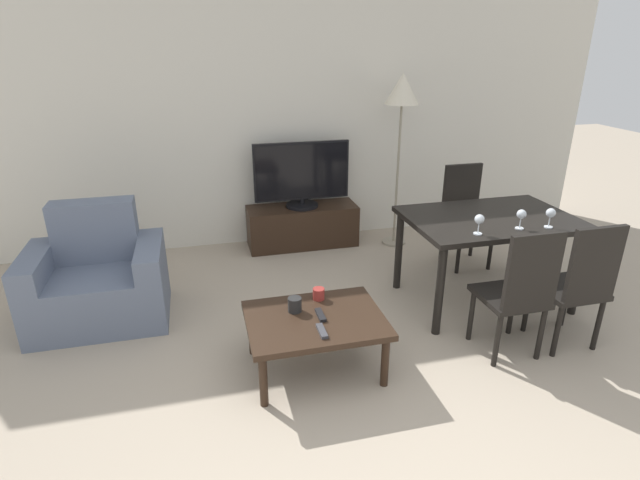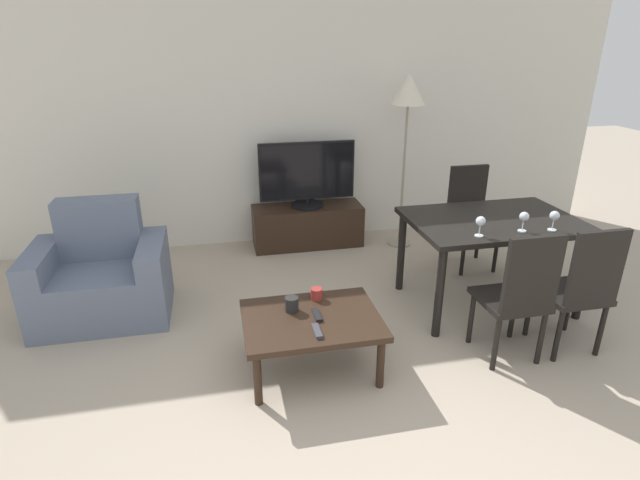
{
  "view_description": "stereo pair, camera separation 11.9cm",
  "coord_description": "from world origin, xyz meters",
  "px_view_note": "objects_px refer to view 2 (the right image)",
  "views": [
    {
      "loc": [
        -0.8,
        -1.53,
        2.01
      ],
      "look_at": [
        0.01,
        1.7,
        0.65
      ],
      "focal_mm": 28.0,
      "sensor_mm": 36.0,
      "label": 1
    },
    {
      "loc": [
        -0.69,
        -1.56,
        2.01
      ],
      "look_at": [
        0.01,
        1.7,
        0.65
      ],
      "focal_mm": 28.0,
      "sensor_mm": 36.0,
      "label": 2
    }
  ],
  "objects_px": {
    "dining_chair_far": "(470,213)",
    "dining_chair_near_right": "(581,286)",
    "remote_secondary": "(317,331)",
    "wine_glass_center": "(481,222)",
    "cup_white_near": "(292,304)",
    "tv_stand": "(307,226)",
    "tv": "(307,175)",
    "armchair": "(102,278)",
    "dining_table": "(492,229)",
    "coffee_table": "(312,323)",
    "wine_glass_left": "(524,218)",
    "wine_glass_right": "(554,217)",
    "dining_chair_near": "(519,293)",
    "floor_lamp": "(408,99)",
    "cup_colored_far": "(317,294)",
    "remote_primary": "(317,315)"
  },
  "relations": [
    {
      "from": "cup_colored_far",
      "to": "wine_glass_left",
      "type": "height_order",
      "value": "wine_glass_left"
    },
    {
      "from": "dining_table",
      "to": "wine_glass_center",
      "type": "relative_size",
      "value": 8.78
    },
    {
      "from": "tv",
      "to": "cup_colored_far",
      "type": "distance_m",
      "value": 1.89
    },
    {
      "from": "dining_chair_far",
      "to": "wine_glass_right",
      "type": "distance_m",
      "value": 1.11
    },
    {
      "from": "tv_stand",
      "to": "wine_glass_right",
      "type": "xyz_separation_m",
      "value": [
        1.44,
        -1.82,
        0.62
      ]
    },
    {
      "from": "dining_chair_near_right",
      "to": "wine_glass_right",
      "type": "xyz_separation_m",
      "value": [
        0.05,
        0.43,
        0.33
      ]
    },
    {
      "from": "tv",
      "to": "dining_chair_far",
      "type": "height_order",
      "value": "tv"
    },
    {
      "from": "cup_white_near",
      "to": "tv_stand",
      "type": "bearing_deg",
      "value": 76.39
    },
    {
      "from": "dining_chair_far",
      "to": "remote_secondary",
      "type": "xyz_separation_m",
      "value": [
        -1.76,
        -1.49,
        -0.11
      ]
    },
    {
      "from": "dining_chair_far",
      "to": "floor_lamp",
      "type": "height_order",
      "value": "floor_lamp"
    },
    {
      "from": "dining_table",
      "to": "coffee_table",
      "type": "bearing_deg",
      "value": -159.83
    },
    {
      "from": "tv",
      "to": "dining_chair_near",
      "type": "distance_m",
      "value": 2.45
    },
    {
      "from": "coffee_table",
      "to": "cup_white_near",
      "type": "height_order",
      "value": "cup_white_near"
    },
    {
      "from": "coffee_table",
      "to": "dining_chair_near_right",
      "type": "xyz_separation_m",
      "value": [
        1.76,
        -0.18,
        0.16
      ]
    },
    {
      "from": "floor_lamp",
      "to": "cup_white_near",
      "type": "relative_size",
      "value": 17.93
    },
    {
      "from": "coffee_table",
      "to": "dining_chair_near_right",
      "type": "height_order",
      "value": "dining_chair_near_right"
    },
    {
      "from": "remote_secondary",
      "to": "wine_glass_right",
      "type": "bearing_deg",
      "value": 13.28
    },
    {
      "from": "dining_chair_near_right",
      "to": "cup_colored_far",
      "type": "distance_m",
      "value": 1.73
    },
    {
      "from": "remote_secondary",
      "to": "wine_glass_center",
      "type": "bearing_deg",
      "value": 19.27
    },
    {
      "from": "armchair",
      "to": "wine_glass_center",
      "type": "bearing_deg",
      "value": -16.07
    },
    {
      "from": "dining_chair_near",
      "to": "floor_lamp",
      "type": "distance_m",
      "value": 2.28
    },
    {
      "from": "remote_secondary",
      "to": "wine_glass_left",
      "type": "xyz_separation_m",
      "value": [
        1.59,
        0.45,
        0.43
      ]
    },
    {
      "from": "tv_stand",
      "to": "tv",
      "type": "bearing_deg",
      "value": -90.0
    },
    {
      "from": "armchair",
      "to": "wine_glass_center",
      "type": "xyz_separation_m",
      "value": [
        2.67,
        -0.77,
        0.52
      ]
    },
    {
      "from": "dining_chair_near",
      "to": "cup_colored_far",
      "type": "bearing_deg",
      "value": 161.63
    },
    {
      "from": "dining_table",
      "to": "tv_stand",
      "type": "bearing_deg",
      "value": 127.78
    },
    {
      "from": "floor_lamp",
      "to": "coffee_table",
      "type": "bearing_deg",
      "value": -124.76
    },
    {
      "from": "dining_table",
      "to": "wine_glass_right",
      "type": "xyz_separation_m",
      "value": [
        0.28,
        -0.31,
        0.19
      ]
    },
    {
      "from": "tv",
      "to": "remote_secondary",
      "type": "xyz_separation_m",
      "value": [
        -0.37,
        -2.24,
        -0.35
      ]
    },
    {
      "from": "dining_chair_near_right",
      "to": "cup_white_near",
      "type": "distance_m",
      "value": 1.89
    },
    {
      "from": "tv",
      "to": "remote_secondary",
      "type": "relative_size",
      "value": 6.35
    },
    {
      "from": "dining_chair_near_right",
      "to": "remote_primary",
      "type": "distance_m",
      "value": 1.74
    },
    {
      "from": "tv_stand",
      "to": "dining_chair_near_right",
      "type": "distance_m",
      "value": 2.66
    },
    {
      "from": "coffee_table",
      "to": "wine_glass_left",
      "type": "xyz_separation_m",
      "value": [
        1.59,
        0.28,
        0.49
      ]
    },
    {
      "from": "coffee_table",
      "to": "wine_glass_center",
      "type": "distance_m",
      "value": 1.36
    },
    {
      "from": "wine_glass_left",
      "to": "tv_stand",
      "type": "bearing_deg",
      "value": 124.27
    },
    {
      "from": "coffee_table",
      "to": "remote_secondary",
      "type": "bearing_deg",
      "value": -90.58
    },
    {
      "from": "tv_stand",
      "to": "floor_lamp",
      "type": "relative_size",
      "value": 0.65
    },
    {
      "from": "remote_secondary",
      "to": "wine_glass_right",
      "type": "relative_size",
      "value": 1.03
    },
    {
      "from": "wine_glass_left",
      "to": "remote_secondary",
      "type": "bearing_deg",
      "value": -164.03
    },
    {
      "from": "wine_glass_right",
      "to": "dining_chair_far",
      "type": "bearing_deg",
      "value": 92.75
    },
    {
      "from": "tv",
      "to": "dining_chair_near_right",
      "type": "relative_size",
      "value": 1.03
    },
    {
      "from": "tv_stand",
      "to": "wine_glass_center",
      "type": "xyz_separation_m",
      "value": [
        0.87,
        -1.81,
        0.62
      ]
    },
    {
      "from": "tv",
      "to": "armchair",
      "type": "bearing_deg",
      "value": -149.9
    },
    {
      "from": "coffee_table",
      "to": "dining_chair_near",
      "type": "xyz_separation_m",
      "value": [
        1.31,
        -0.18,
        0.16
      ]
    },
    {
      "from": "dining_chair_far",
      "to": "dining_chair_near_right",
      "type": "height_order",
      "value": "same"
    },
    {
      "from": "dining_chair_near",
      "to": "dining_chair_far",
      "type": "xyz_separation_m",
      "value": [
        0.45,
        1.49,
        0.0
      ]
    },
    {
      "from": "tv",
      "to": "tv_stand",
      "type": "bearing_deg",
      "value": 90.0
    },
    {
      "from": "tv",
      "to": "dining_table",
      "type": "bearing_deg",
      "value": -52.18
    },
    {
      "from": "tv_stand",
      "to": "dining_chair_far",
      "type": "height_order",
      "value": "dining_chair_far"
    }
  ]
}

